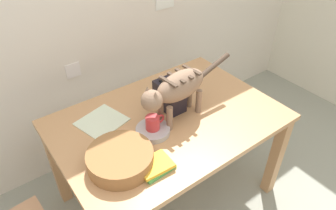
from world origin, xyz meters
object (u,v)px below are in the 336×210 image
magazine (102,122)px  toaster (169,96)px  cat (177,89)px  wicker_basket (120,158)px  book_stack (155,166)px  coffee_mug (153,123)px  dining_table (168,128)px  saucer_bowl (153,130)px

magazine → toaster: bearing=-31.5°
cat → magazine: size_ratio=2.74×
cat → magazine: bearing=51.5°
wicker_basket → toaster: toaster is taller
book_stack → wicker_basket: size_ratio=0.54×
coffee_mug → toaster: size_ratio=0.61×
dining_table → book_stack: book_stack is taller
magazine → book_stack: (0.05, -0.49, 0.02)m
coffee_mug → magazine: 0.33m
magazine → toaster: size_ratio=1.26×
magazine → cat: bearing=-47.4°
cat → saucer_bowl: 0.28m
coffee_mug → toaster: bearing=32.3°
cat → magazine: 0.50m
cat → saucer_bowl: bearing=90.0°
cat → wicker_basket: 0.50m
coffee_mug → book_stack: size_ratio=0.67×
cat → book_stack: cat is taller
toaster → book_stack: bearing=-134.9°
saucer_bowl → toaster: 0.27m
magazine → wicker_basket: wicker_basket is taller
cat → wicker_basket: (-0.45, -0.12, -0.17)m
saucer_bowl → wicker_basket: bearing=-158.9°
book_stack → wicker_basket: (-0.12, 0.12, 0.03)m
coffee_mug → toaster: 0.26m
wicker_basket → toaster: bearing=26.2°
dining_table → book_stack: size_ratio=7.45×
book_stack → toaster: bearing=45.1°
wicker_basket → toaster: (0.49, 0.24, 0.04)m
coffee_mug → toaster: (0.22, 0.14, 0.01)m
dining_table → wicker_basket: wicker_basket is taller
dining_table → wicker_basket: 0.46m
wicker_basket → cat: bearing=15.1°
dining_table → wicker_basket: size_ratio=4.00×
toaster → magazine: bearing=163.3°
dining_table → coffee_mug: 0.22m
magazine → toaster: (0.41, -0.12, 0.08)m
cat → coffee_mug: (-0.18, -0.02, -0.15)m
dining_table → saucer_bowl: size_ratio=6.87×
dining_table → wicker_basket: (-0.41, -0.16, 0.13)m
book_stack → toaster: toaster is taller
wicker_basket → toaster: 0.54m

